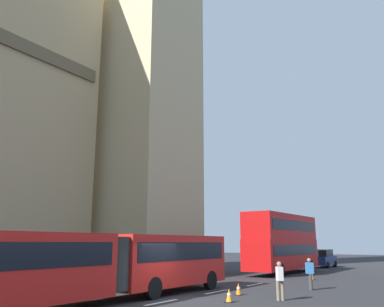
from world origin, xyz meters
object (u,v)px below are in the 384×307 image
traffic_cone_west (229,295)px  traffic_cone_east (312,276)px  articulated_bus (104,261)px  pedestrian_near_cones (280,279)px  pedestrian_by_kerb (310,273)px  sedan_lead (323,258)px  double_decker_bus (282,241)px  traffic_cone_middle (238,289)px

traffic_cone_west → traffic_cone_east: bearing=2.3°
traffic_cone_west → traffic_cone_east: 12.60m
articulated_bus → pedestrian_near_cones: size_ratio=9.88×
traffic_cone_west → pedestrian_by_kerb: bearing=-12.2°
articulated_bus → sedan_lead: bearing=-0.2°
double_decker_bus → pedestrian_near_cones: double_decker_bus is taller
double_decker_bus → pedestrian_by_kerb: size_ratio=6.42×
articulated_bus → pedestrian_near_cones: (5.02, -6.03, -0.83)m
articulated_bus → traffic_cone_middle: bearing=-32.0°
traffic_cone_middle → traffic_cone_east: bearing=-1.8°
pedestrian_by_kerb → articulated_bus: bearing=149.4°
traffic_cone_west → traffic_cone_east: same height
pedestrian_by_kerb → traffic_cone_middle: bearing=151.5°
double_decker_bus → traffic_cone_west: double_decker_bus is taller
articulated_bus → pedestrian_by_kerb: articulated_bus is taller
sedan_lead → articulated_bus: bearing=179.8°
traffic_cone_middle → pedestrian_near_cones: (-0.66, -2.48, 0.63)m
traffic_cone_west → pedestrian_near_cones: (1.75, -1.65, 0.63)m
traffic_cone_middle → double_decker_bus: bearing=13.5°
sedan_lead → pedestrian_near_cones: bearing=-167.3°
double_decker_bus → traffic_cone_middle: bearing=-166.5°
traffic_cone_west → pedestrian_by_kerb: 6.74m
pedestrian_near_cones → double_decker_bus: bearing=21.3°
pedestrian_near_cones → sedan_lead: bearing=12.7°
traffic_cone_east → pedestrian_near_cones: bearing=-168.8°
articulated_bus → sedan_lead: (31.14, -0.13, -0.83)m
sedan_lead → traffic_cone_west: bearing=-171.3°
articulated_bus → pedestrian_by_kerb: bearing=-30.6°
articulated_bus → traffic_cone_middle: (5.69, -3.56, -1.46)m
sedan_lead → traffic_cone_middle: (-25.45, -3.43, -0.63)m
sedan_lead → pedestrian_near_cones: 26.78m
sedan_lead → pedestrian_by_kerb: sedan_lead is taller
sedan_lead → traffic_cone_west: size_ratio=7.59×
pedestrian_near_cones → pedestrian_by_kerb: bearing=2.7°
double_decker_bus → articulated_bus: bearing=-180.0°
traffic_cone_east → pedestrian_near_cones: size_ratio=0.34×
pedestrian_near_cones → traffic_cone_east: bearing=11.2°
articulated_bus → double_decker_bus: double_decker_bus is taller
double_decker_bus → traffic_cone_west: (-17.20, -4.39, -2.43)m
articulated_bus → traffic_cone_middle: articulated_bus is taller
traffic_cone_west → traffic_cone_middle: same height
sedan_lead → traffic_cone_east: sedan_lead is taller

